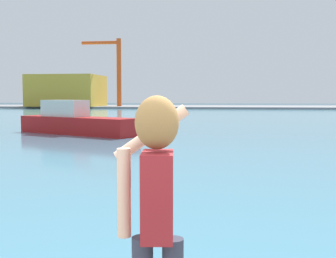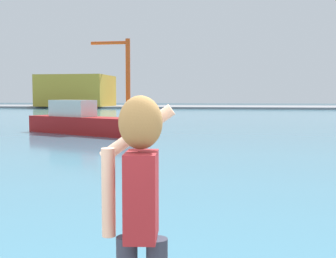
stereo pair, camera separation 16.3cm
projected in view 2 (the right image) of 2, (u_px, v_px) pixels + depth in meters
ground_plane at (230, 117)px, 51.45m from camera, size 220.00×220.00×0.00m
harbor_water at (230, 116)px, 53.42m from camera, size 140.00×100.00×0.02m
far_shore_dock at (233, 107)px, 92.78m from camera, size 140.00×20.00×0.40m
person_photographer at (140, 200)px, 2.75m from camera, size 0.53×0.55×1.74m
boat_moored at (82, 122)px, 27.69m from camera, size 8.84×5.68×2.18m
warehouse_left at (76, 91)px, 92.80m from camera, size 14.47×11.82×6.66m
port_crane at (124, 66)px, 92.13m from camera, size 8.71×1.00×14.47m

